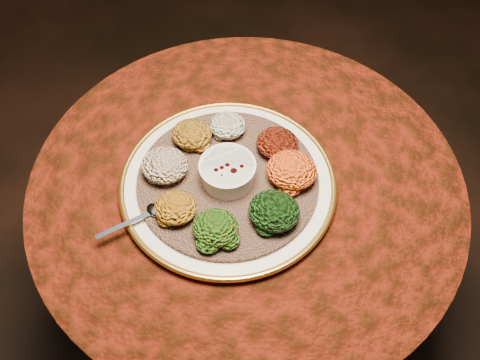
% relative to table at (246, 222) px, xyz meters
% --- Properties ---
extents(table, '(0.96, 0.96, 0.73)m').
position_rel_table_xyz_m(table, '(0.00, 0.00, 0.00)').
color(table, black).
rests_on(table, ground).
extents(platter, '(0.47, 0.47, 0.02)m').
position_rel_table_xyz_m(platter, '(-0.03, -0.03, 0.19)').
color(platter, beige).
rests_on(platter, table).
extents(injera, '(0.41, 0.41, 0.01)m').
position_rel_table_xyz_m(injera, '(-0.03, -0.03, 0.20)').
color(injera, '#8A5C45').
rests_on(injera, platter).
extents(stew_bowl, '(0.12, 0.12, 0.05)m').
position_rel_table_xyz_m(stew_bowl, '(-0.03, -0.03, 0.24)').
color(stew_bowl, silver).
rests_on(stew_bowl, injera).
extents(spoon, '(0.11, 0.12, 0.01)m').
position_rel_table_xyz_m(spoon, '(-0.15, -0.16, 0.21)').
color(spoon, silver).
rests_on(spoon, injera).
extents(portion_ayib, '(0.08, 0.08, 0.04)m').
position_rel_table_xyz_m(portion_ayib, '(-0.08, 0.10, 0.23)').
color(portion_ayib, beige).
rests_on(portion_ayib, injera).
extents(portion_kitfo, '(0.09, 0.09, 0.04)m').
position_rel_table_xyz_m(portion_kitfo, '(0.04, 0.08, 0.23)').
color(portion_kitfo, black).
rests_on(portion_kitfo, injera).
extents(portion_tikil, '(0.11, 0.10, 0.05)m').
position_rel_table_xyz_m(portion_tikil, '(0.09, 0.02, 0.23)').
color(portion_tikil, '#B36D0E').
rests_on(portion_tikil, injera).
extents(portion_gomen, '(0.10, 0.10, 0.05)m').
position_rel_table_xyz_m(portion_gomen, '(0.09, -0.09, 0.23)').
color(portion_gomen, black).
rests_on(portion_gomen, injera).
extents(portion_mixveg, '(0.09, 0.09, 0.04)m').
position_rel_table_xyz_m(portion_mixveg, '(-0.01, -0.16, 0.23)').
color(portion_mixveg, '#972109').
rests_on(portion_mixveg, injera).
extents(portion_kik, '(0.09, 0.08, 0.04)m').
position_rel_table_xyz_m(portion_kik, '(-0.10, -0.15, 0.23)').
color(portion_kik, '#AE610F').
rests_on(portion_kik, injera).
extents(portion_timatim, '(0.10, 0.10, 0.05)m').
position_rel_table_xyz_m(portion_timatim, '(-0.16, -0.06, 0.23)').
color(portion_timatim, maroon).
rests_on(portion_timatim, injera).
extents(portion_shiro, '(0.09, 0.09, 0.04)m').
position_rel_table_xyz_m(portion_shiro, '(-0.14, 0.05, 0.23)').
color(portion_shiro, '#9B6212').
rests_on(portion_shiro, injera).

